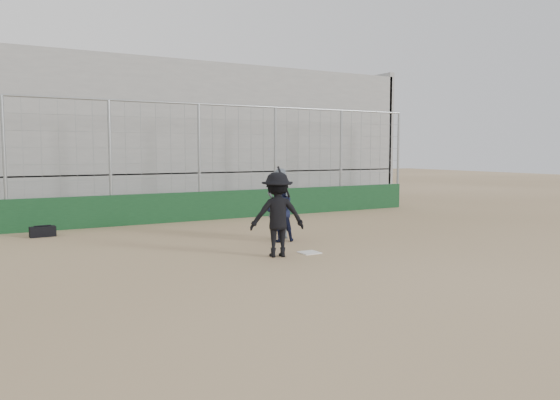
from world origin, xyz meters
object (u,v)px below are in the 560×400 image
catcher_crouched (280,221)px  equipment_bag (43,232)px  batter_at_plate (277,215)px  umpire (279,207)px

catcher_crouched → equipment_bag: catcher_crouched is taller
catcher_crouched → batter_at_plate: bearing=-121.7°
catcher_crouched → umpire: bearing=64.3°
batter_at_plate → umpire: size_ratio=1.18×
batter_at_plate → equipment_bag: 7.24m
catcher_crouched → umpire: size_ratio=0.63×
batter_at_plate → umpire: 2.50m
batter_at_plate → catcher_crouched: batter_at_plate is taller
equipment_bag → umpire: bearing=-32.7°
batter_at_plate → umpire: batter_at_plate is taller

